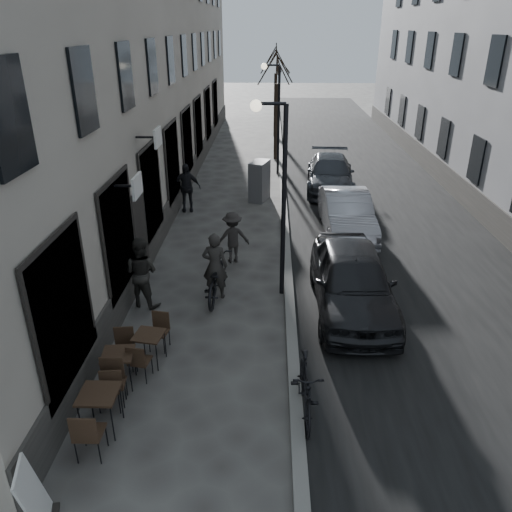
# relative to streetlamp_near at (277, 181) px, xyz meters

# --- Properties ---
(ground) EXTENTS (120.00, 120.00, 0.00)m
(ground) POSITION_rel_streetlamp_near_xyz_m (0.17, -6.00, -3.16)
(ground) COLOR #3B3836
(ground) RESTS_ON ground
(road) EXTENTS (7.30, 60.00, 0.00)m
(road) POSITION_rel_streetlamp_near_xyz_m (4.02, 10.00, -3.16)
(road) COLOR black
(road) RESTS_ON ground
(kerb) EXTENTS (0.25, 60.00, 0.12)m
(kerb) POSITION_rel_streetlamp_near_xyz_m (0.37, 10.00, -3.10)
(kerb) COLOR slate
(kerb) RESTS_ON ground
(streetlamp_near) EXTENTS (0.90, 0.28, 5.09)m
(streetlamp_near) POSITION_rel_streetlamp_near_xyz_m (0.00, 0.00, 0.00)
(streetlamp_near) COLOR black
(streetlamp_near) RESTS_ON ground
(streetlamp_far) EXTENTS (0.90, 0.28, 5.09)m
(streetlamp_far) POSITION_rel_streetlamp_near_xyz_m (0.00, 12.00, 0.00)
(streetlamp_far) COLOR black
(streetlamp_far) RESTS_ON ground
(tree_near) EXTENTS (2.40, 2.40, 5.70)m
(tree_near) POSITION_rel_streetlamp_near_xyz_m (0.07, 15.00, 1.50)
(tree_near) COLOR black
(tree_near) RESTS_ON ground
(tree_far) EXTENTS (2.40, 2.40, 5.70)m
(tree_far) POSITION_rel_streetlamp_near_xyz_m (0.07, 21.00, 1.50)
(tree_far) COLOR black
(tree_far) RESTS_ON ground
(bistro_set_a) EXTENTS (0.67, 1.65, 0.97)m
(bistro_set_a) POSITION_rel_streetlamp_near_xyz_m (-3.13, -5.16, -2.66)
(bistro_set_a) COLOR #2F1F15
(bistro_set_a) RESTS_ON ground
(bistro_set_b) EXTENTS (0.67, 1.54, 0.89)m
(bistro_set_b) POSITION_rel_streetlamp_near_xyz_m (-3.16, -3.90, -2.70)
(bistro_set_b) COLOR #2F1F15
(bistro_set_b) RESTS_ON ground
(bistro_set_c) EXTENTS (0.68, 1.50, 0.86)m
(bistro_set_c) POSITION_rel_streetlamp_near_xyz_m (-2.70, -3.18, -2.72)
(bistro_set_c) COLOR #2F1F15
(bistro_set_c) RESTS_ON ground
(sign_board) EXTENTS (0.54, 0.72, 1.13)m
(sign_board) POSITION_rel_streetlamp_near_xyz_m (-3.46, -7.08, -2.70)
(sign_board) COLOR black
(sign_board) RESTS_ON ground
(utility_cabinet) EXTENTS (0.90, 1.22, 1.63)m
(utility_cabinet) POSITION_rel_streetlamp_near_xyz_m (-0.63, 7.96, -2.35)
(utility_cabinet) COLOR #5B5A5D
(utility_cabinet) RESTS_ON ground
(bicycle) EXTENTS (0.87, 2.17, 1.12)m
(bicycle) POSITION_rel_streetlamp_near_xyz_m (-1.60, -0.25, -2.60)
(bicycle) COLOR black
(bicycle) RESTS_ON ground
(cyclist_rider) EXTENTS (0.69, 0.48, 1.83)m
(cyclist_rider) POSITION_rel_streetlamp_near_xyz_m (-1.60, -0.25, -2.24)
(cyclist_rider) COLOR #2A2724
(cyclist_rider) RESTS_ON ground
(pedestrian_near) EXTENTS (1.11, 0.99, 1.88)m
(pedestrian_near) POSITION_rel_streetlamp_near_xyz_m (-3.43, -0.72, -2.22)
(pedestrian_near) COLOR #282622
(pedestrian_near) RESTS_ON ground
(pedestrian_mid) EXTENTS (1.15, 0.84, 1.60)m
(pedestrian_mid) POSITION_rel_streetlamp_near_xyz_m (-1.30, 1.97, -2.36)
(pedestrian_mid) COLOR #282523
(pedestrian_mid) RESTS_ON ground
(pedestrian_far) EXTENTS (1.15, 0.58, 1.88)m
(pedestrian_far) POSITION_rel_streetlamp_near_xyz_m (-3.43, 6.52, -2.22)
(pedestrian_far) COLOR black
(pedestrian_far) RESTS_ON ground
(car_near) EXTENTS (1.94, 4.81, 1.64)m
(car_near) POSITION_rel_streetlamp_near_xyz_m (1.93, -0.75, -2.34)
(car_near) COLOR black
(car_near) RESTS_ON ground
(car_mid) EXTENTS (1.63, 4.45, 1.46)m
(car_mid) POSITION_rel_streetlamp_near_xyz_m (2.47, 4.36, -2.43)
(car_mid) COLOR #96979E
(car_mid) RESTS_ON ground
(car_far) EXTENTS (2.37, 5.05, 1.42)m
(car_far) POSITION_rel_streetlamp_near_xyz_m (2.44, 9.53, -2.45)
(car_far) COLOR #32353B
(car_far) RESTS_ON ground
(moped) EXTENTS (0.58, 1.91, 1.14)m
(moped) POSITION_rel_streetlamp_near_xyz_m (0.52, -4.60, -2.59)
(moped) COLOR black
(moped) RESTS_ON ground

